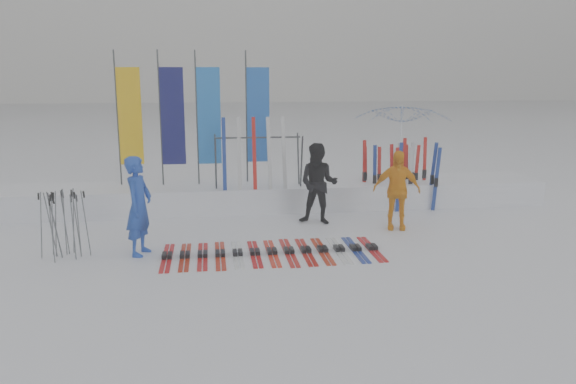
{
  "coord_description": "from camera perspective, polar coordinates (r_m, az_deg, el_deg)",
  "views": [
    {
      "loc": [
        -1.26,
        -8.91,
        3.21
      ],
      "look_at": [
        0.2,
        1.6,
        1.0
      ],
      "focal_mm": 35.0,
      "sensor_mm": 36.0,
      "label": 1
    }
  ],
  "objects": [
    {
      "name": "ground",
      "position": [
        9.55,
        0.14,
        -7.87
      ],
      "size": [
        120.0,
        120.0,
        0.0
      ],
      "primitive_type": "plane",
      "color": "white",
      "rests_on": "ground"
    },
    {
      "name": "snow_bank",
      "position": [
        13.88,
        -2.53,
        -0.35
      ],
      "size": [
        14.0,
        1.6,
        0.6
      ],
      "primitive_type": "cube",
      "color": "white",
      "rests_on": "ground"
    },
    {
      "name": "person_blue",
      "position": [
        10.45,
        -14.91,
        -1.38
      ],
      "size": [
        0.61,
        0.76,
        1.81
      ],
      "primitive_type": "imported",
      "rotation": [
        0.0,
        0.0,
        1.26
      ],
      "color": "#1E43B0",
      "rests_on": "ground"
    },
    {
      "name": "person_black",
      "position": [
        12.26,
        3.11,
        0.84
      ],
      "size": [
        1.05,
        0.95,
        1.78
      ],
      "primitive_type": "imported",
      "rotation": [
        0.0,
        0.0,
        -0.39
      ],
      "color": "black",
      "rests_on": "ground"
    },
    {
      "name": "person_yellow",
      "position": [
        12.04,
        10.97,
        0.2
      ],
      "size": [
        1.05,
        0.61,
        1.68
      ],
      "primitive_type": "imported",
      "rotation": [
        0.0,
        0.0,
        -0.22
      ],
      "color": "#FFA210",
      "rests_on": "ground"
    },
    {
      "name": "tent_canopy",
      "position": [
        16.14,
        11.39,
        4.55
      ],
      "size": [
        3.36,
        3.4,
        2.49
      ],
      "primitive_type": "imported",
      "rotation": [
        0.0,
        0.0,
        -0.27
      ],
      "color": "white",
      "rests_on": "ground"
    },
    {
      "name": "ski_row",
      "position": [
        10.36,
        -1.64,
        -6.09
      ],
      "size": [
        3.95,
        1.69,
        0.07
      ],
      "color": "red",
      "rests_on": "ground"
    },
    {
      "name": "pole_cluster",
      "position": [
        10.79,
        -21.9,
        -3.1
      ],
      "size": [
        0.85,
        0.66,
        1.25
      ],
      "color": "#595B60",
      "rests_on": "ground"
    },
    {
      "name": "feather_flags",
      "position": [
        13.8,
        -9.76,
        7.59
      ],
      "size": [
        3.65,
        0.2,
        3.2
      ],
      "color": "#383A3F",
      "rests_on": "ground"
    },
    {
      "name": "ski_rack",
      "position": [
        13.28,
        -3.05,
        3.85
      ],
      "size": [
        2.04,
        0.8,
        1.23
      ],
      "color": "#383A3F",
      "rests_on": "ground"
    },
    {
      "name": "upright_skis",
      "position": [
        14.21,
        11.4,
        1.7
      ],
      "size": [
        1.67,
        1.12,
        1.7
      ],
      "color": "silver",
      "rests_on": "ground"
    }
  ]
}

